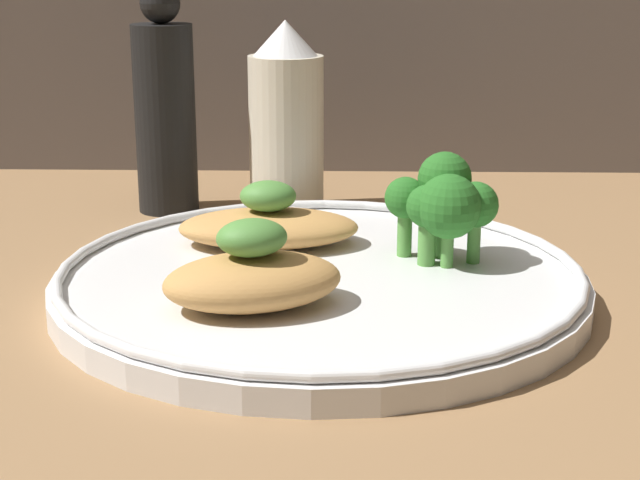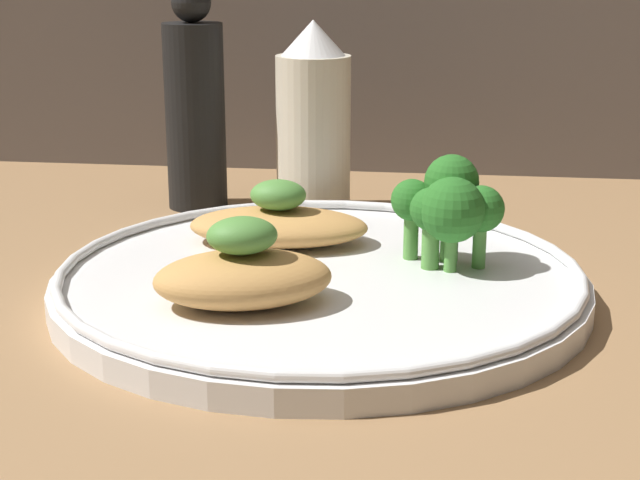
% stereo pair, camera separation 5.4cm
% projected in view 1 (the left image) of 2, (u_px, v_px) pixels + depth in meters
% --- Properties ---
extents(ground_plane, '(1.80, 1.80, 0.01)m').
position_uv_depth(ground_plane, '(320.00, 306.00, 0.56)').
color(ground_plane, '#936D47').
extents(plate, '(0.30, 0.30, 0.02)m').
position_uv_depth(plate, '(320.00, 281.00, 0.55)').
color(plate, white).
rests_on(plate, ground_plane).
extents(grilled_meat_front, '(0.11, 0.08, 0.05)m').
position_uv_depth(grilled_meat_front, '(253.00, 276.00, 0.50)').
color(grilled_meat_front, tan).
rests_on(grilled_meat_front, plate).
extents(grilled_meat_middle, '(0.11, 0.07, 0.04)m').
position_uv_depth(grilled_meat_middle, '(268.00, 224.00, 0.60)').
color(grilled_meat_middle, tan).
rests_on(grilled_meat_middle, plate).
extents(broccoli_bunch, '(0.07, 0.05, 0.06)m').
position_uv_depth(broccoli_bunch, '(444.00, 201.00, 0.56)').
color(broccoli_bunch, '#569942').
rests_on(broccoli_bunch, plate).
extents(sauce_bottle, '(0.06, 0.06, 0.14)m').
position_uv_depth(sauce_bottle, '(286.00, 122.00, 0.72)').
color(sauce_bottle, beige).
rests_on(sauce_bottle, ground_plane).
extents(pepper_grinder, '(0.04, 0.04, 0.17)m').
position_uv_depth(pepper_grinder, '(165.00, 110.00, 0.72)').
color(pepper_grinder, black).
rests_on(pepper_grinder, ground_plane).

